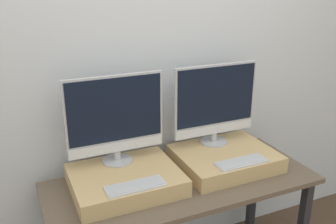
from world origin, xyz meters
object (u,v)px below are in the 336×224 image
object	(u,v)px
monitor_left	(115,117)
keyboard_right	(241,162)
keyboard_left	(135,186)
monitor_right	(215,102)

from	to	relation	value
monitor_left	keyboard_right	bearing A→B (deg)	-25.91
monitor_left	keyboard_left	world-z (taller)	monitor_left
monitor_right	monitor_left	bearing A→B (deg)	180.00
monitor_left	monitor_right	distance (m)	0.64
monitor_left	keyboard_left	bearing A→B (deg)	-90.00
keyboard_left	keyboard_right	size ratio (longest dim) A/B	1.00
monitor_right	keyboard_right	distance (m)	0.41
monitor_left	monitor_right	xyz separation A→B (m)	(0.64, 0.00, 0.00)
monitor_left	monitor_right	bearing A→B (deg)	0.00
keyboard_left	monitor_right	bearing A→B (deg)	25.91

